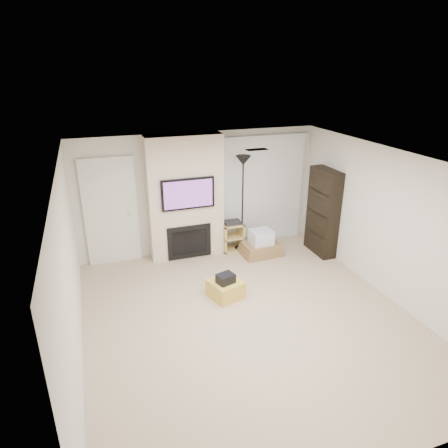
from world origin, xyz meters
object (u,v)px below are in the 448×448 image
object	(u,v)px
floor_lamp	(243,177)
av_stand	(232,235)
ottoman	(226,289)
box_stack	(261,245)
bookshelf	(323,212)

from	to	relation	value
floor_lamp	av_stand	xyz separation A→B (m)	(-0.20, 0.05, -1.26)
ottoman	box_stack	size ratio (longest dim) A/B	0.60
floor_lamp	ottoman	bearing A→B (deg)	-119.80
floor_lamp	box_stack	bearing A→B (deg)	-51.49
floor_lamp	bookshelf	size ratio (longest dim) A/B	1.13
bookshelf	box_stack	bearing A→B (deg)	166.28
ottoman	av_stand	distance (m)	1.89
av_stand	box_stack	bearing A→B (deg)	-39.88
box_stack	ottoman	bearing A→B (deg)	-133.40
ottoman	bookshelf	size ratio (longest dim) A/B	0.28
ottoman	box_stack	distance (m)	1.81
ottoman	floor_lamp	bearing A→B (deg)	60.20
av_stand	bookshelf	size ratio (longest dim) A/B	0.37
ottoman	floor_lamp	world-z (taller)	floor_lamp
av_stand	bookshelf	world-z (taller)	bookshelf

